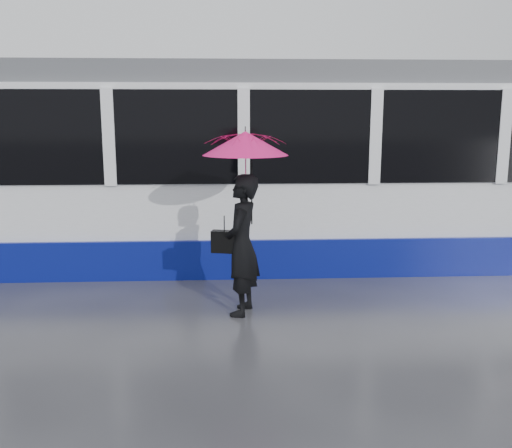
{
  "coord_description": "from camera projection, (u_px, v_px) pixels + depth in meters",
  "views": [
    {
      "loc": [
        -0.32,
        -7.35,
        2.55
      ],
      "look_at": [
        0.07,
        0.1,
        1.1
      ],
      "focal_mm": 40.0,
      "sensor_mm": 36.0,
      "label": 1
    }
  ],
  "objects": [
    {
      "name": "handbag",
      "position": [
        224.0,
        242.0,
        7.24
      ],
      "size": [
        0.35,
        0.22,
        0.46
      ],
      "rotation": [
        0.0,
        0.0,
        -0.25
      ],
      "color": "black",
      "rests_on": "ground"
    },
    {
      "name": "ground",
      "position": [
        251.0,
        305.0,
        7.71
      ],
      "size": [
        90.0,
        90.0,
        0.0
      ],
      "primitive_type": "plane",
      "color": "#2B2A2F",
      "rests_on": "ground"
    },
    {
      "name": "rails",
      "position": [
        245.0,
        258.0,
        10.16
      ],
      "size": [
        34.0,
        1.51,
        0.02
      ],
      "color": "#3F3D38",
      "rests_on": "ground"
    },
    {
      "name": "woman",
      "position": [
        242.0,
        245.0,
        7.24
      ],
      "size": [
        0.58,
        0.75,
        1.81
      ],
      "primitive_type": "imported",
      "rotation": [
        0.0,
        0.0,
        -1.82
      ],
      "color": "black",
      "rests_on": "ground"
    },
    {
      "name": "umbrella",
      "position": [
        245.0,
        160.0,
        7.04
      ],
      "size": [
        1.29,
        1.29,
        1.22
      ],
      "rotation": [
        0.0,
        0.0,
        -0.25
      ],
      "color": "#E01273",
      "rests_on": "ground"
    },
    {
      "name": "tram",
      "position": [
        36.0,
        168.0,
        9.67
      ],
      "size": [
        26.0,
        2.56,
        3.35
      ],
      "color": "white",
      "rests_on": "ground"
    }
  ]
}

